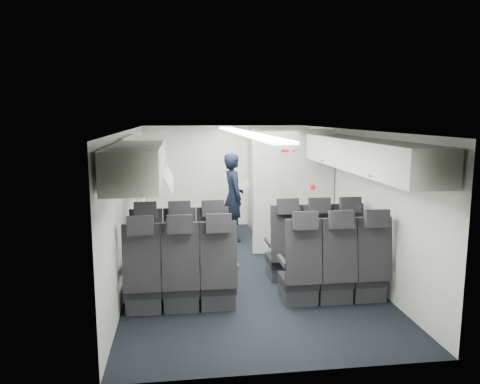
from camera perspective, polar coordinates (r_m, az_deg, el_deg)
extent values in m
cube|color=black|center=(7.38, 0.42, -9.39)|extent=(3.40, 6.00, 0.01)
cube|color=white|center=(6.99, 0.44, 7.58)|extent=(3.40, 6.00, 0.01)
cube|color=silver|center=(10.05, -1.96, 1.95)|extent=(3.40, 0.01, 2.15)
cube|color=silver|center=(4.24, 6.14, -8.38)|extent=(3.40, 0.01, 2.15)
cube|color=silver|center=(7.08, -13.34, -1.41)|extent=(0.01, 6.00, 2.15)
cube|color=silver|center=(7.53, 13.35, -0.77)|extent=(0.01, 6.00, 2.15)
cube|color=white|center=(6.99, 0.44, 7.26)|extent=(0.25, 5.52, 0.03)
cube|color=black|center=(6.81, -11.09, -8.73)|extent=(0.44, 0.46, 0.12)
cube|color=#2D2D33|center=(6.86, -11.05, -10.00)|extent=(0.42, 0.42, 0.22)
cube|color=black|center=(6.48, -11.33, -5.54)|extent=(0.44, 0.20, 0.80)
cube|color=black|center=(6.34, -11.47, -2.16)|extent=(0.30, 0.12, 0.23)
cube|color=#2D2D33|center=(6.72, -13.06, -6.56)|extent=(0.05, 0.40, 0.06)
cube|color=#2D2D33|center=(6.69, -9.29, -6.51)|extent=(0.05, 0.40, 0.06)
cube|color=black|center=(6.80, -7.26, -8.67)|extent=(0.44, 0.46, 0.12)
cube|color=#2D2D33|center=(6.85, -7.23, -9.94)|extent=(0.42, 0.42, 0.22)
cube|color=black|center=(6.46, -7.33, -5.47)|extent=(0.44, 0.20, 0.80)
cube|color=black|center=(6.32, -7.40, -2.08)|extent=(0.30, 0.12, 0.23)
cube|color=#2D2D33|center=(6.69, -9.20, -6.50)|extent=(0.05, 0.40, 0.06)
cube|color=#2D2D33|center=(6.69, -5.41, -6.42)|extent=(0.05, 0.40, 0.06)
cube|color=black|center=(6.81, -3.43, -8.57)|extent=(0.44, 0.46, 0.12)
cube|color=#2D2D33|center=(6.87, -3.42, -9.84)|extent=(0.42, 0.42, 0.22)
cube|color=black|center=(6.48, -3.33, -5.37)|extent=(0.44, 0.20, 0.80)
cube|color=black|center=(6.34, -3.33, -1.99)|extent=(0.30, 0.12, 0.23)
cube|color=#2D2D33|center=(6.69, -5.33, -6.42)|extent=(0.05, 0.40, 0.06)
cube|color=#2D2D33|center=(6.72, -1.55, -6.31)|extent=(0.05, 0.40, 0.06)
cube|color=black|center=(6.96, 5.23, -8.20)|extent=(0.44, 0.46, 0.12)
cube|color=#2D2D33|center=(7.01, 5.21, -9.45)|extent=(0.42, 0.42, 0.22)
cube|color=black|center=(6.63, 5.70, -5.06)|extent=(0.44, 0.20, 0.80)
cube|color=black|center=(6.50, 5.86, -1.74)|extent=(0.30, 0.12, 0.23)
cube|color=#2D2D33|center=(6.81, 3.50, -6.12)|extent=(0.05, 0.40, 0.06)
cube|color=#2D2D33|center=(6.91, 7.10, -5.96)|extent=(0.05, 0.40, 0.06)
cube|color=black|center=(7.07, 8.82, -8.00)|extent=(0.44, 0.46, 0.12)
cube|color=#2D2D33|center=(7.12, 8.79, -9.23)|extent=(0.42, 0.42, 0.22)
cube|color=black|center=(6.75, 9.44, -4.89)|extent=(0.44, 0.20, 0.80)
cube|color=black|center=(6.62, 9.66, -1.63)|extent=(0.30, 0.12, 0.23)
cube|color=#2D2D33|center=(6.91, 7.19, -5.96)|extent=(0.05, 0.40, 0.06)
cube|color=#2D2D33|center=(7.03, 10.67, -5.78)|extent=(0.05, 0.40, 0.06)
cube|color=black|center=(7.21, 12.28, -7.77)|extent=(0.44, 0.46, 0.12)
cube|color=#2D2D33|center=(7.26, 12.24, -8.98)|extent=(0.42, 0.42, 0.22)
cube|color=black|center=(6.89, 13.03, -4.71)|extent=(0.44, 0.20, 0.80)
cube|color=black|center=(6.76, 13.30, -1.51)|extent=(0.30, 0.12, 0.23)
cube|color=#2D2D33|center=(7.03, 10.75, -5.77)|extent=(0.05, 0.40, 0.06)
cube|color=#2D2D33|center=(7.18, 14.10, -5.58)|extent=(0.05, 0.40, 0.06)
cube|color=black|center=(5.97, -11.61, -11.39)|extent=(0.44, 0.46, 0.12)
cube|color=#2D2D33|center=(6.02, -11.56, -12.82)|extent=(0.42, 0.42, 0.22)
cube|color=black|center=(5.61, -11.91, -7.88)|extent=(0.44, 0.20, 0.80)
cube|color=black|center=(5.46, -12.09, -4.02)|extent=(0.30, 0.12, 0.23)
cube|color=#2D2D33|center=(5.87, -13.89, -8.94)|extent=(0.05, 0.40, 0.06)
cube|color=#2D2D33|center=(5.83, -9.54, -8.90)|extent=(0.05, 0.40, 0.06)
cube|color=black|center=(5.95, -7.20, -11.33)|extent=(0.44, 0.46, 0.12)
cube|color=#2D2D33|center=(6.01, -7.16, -12.76)|extent=(0.42, 0.42, 0.22)
cube|color=black|center=(5.60, -7.27, -7.81)|extent=(0.44, 0.20, 0.80)
cube|color=black|center=(5.44, -7.35, -3.93)|extent=(0.30, 0.12, 0.23)
cube|color=#2D2D33|center=(5.83, -9.44, -8.90)|extent=(0.05, 0.40, 0.06)
cube|color=#2D2D33|center=(5.83, -5.06, -8.80)|extent=(0.05, 0.40, 0.06)
cube|color=black|center=(5.97, -2.79, -11.20)|extent=(0.44, 0.46, 0.12)
cube|color=#2D2D33|center=(6.02, -2.78, -12.63)|extent=(0.42, 0.42, 0.22)
cube|color=black|center=(5.61, -2.63, -7.68)|extent=(0.44, 0.20, 0.80)
cube|color=black|center=(5.46, -2.62, -3.82)|extent=(0.30, 0.12, 0.23)
cube|color=#2D2D33|center=(5.83, -4.96, -8.80)|extent=(0.05, 0.40, 0.06)
cube|color=#2D2D33|center=(5.87, -0.62, -8.66)|extent=(0.05, 0.40, 0.06)
cube|color=black|center=(6.13, 7.11, -10.68)|extent=(0.44, 0.46, 0.12)
cube|color=#2D2D33|center=(6.19, 7.08, -12.08)|extent=(0.42, 0.42, 0.22)
cube|color=black|center=(5.79, 7.75, -7.22)|extent=(0.44, 0.20, 0.80)
cube|color=black|center=(5.65, 7.98, -3.47)|extent=(0.30, 0.12, 0.23)
cube|color=#2D2D33|center=(5.97, 5.17, -8.39)|extent=(0.05, 0.40, 0.06)
cube|color=#2D2D33|center=(6.08, 9.26, -8.15)|extent=(0.05, 0.40, 0.06)
cube|color=black|center=(6.26, 11.17, -10.38)|extent=(0.44, 0.46, 0.12)
cube|color=#2D2D33|center=(6.31, 11.12, -11.75)|extent=(0.42, 0.42, 0.22)
cube|color=black|center=(5.92, 11.99, -6.97)|extent=(0.44, 0.20, 0.80)
cube|color=black|center=(5.78, 12.28, -3.29)|extent=(0.30, 0.12, 0.23)
cube|color=#2D2D33|center=(6.08, 9.36, -8.14)|extent=(0.05, 0.40, 0.06)
cube|color=#2D2D33|center=(6.22, 13.28, -7.87)|extent=(0.05, 0.40, 0.06)
cube|color=black|center=(6.41, 15.04, -10.04)|extent=(0.44, 0.46, 0.12)
cube|color=#2D2D33|center=(6.47, 14.98, -11.38)|extent=(0.42, 0.42, 0.22)
cube|color=black|center=(6.09, 16.01, -6.69)|extent=(0.44, 0.20, 0.80)
cube|color=black|center=(5.95, 16.37, -3.11)|extent=(0.30, 0.12, 0.23)
cube|color=#2D2D33|center=(6.22, 13.36, -7.87)|extent=(0.05, 0.40, 0.06)
cube|color=#2D2D33|center=(6.39, 17.09, -7.57)|extent=(0.05, 0.40, 0.06)
cube|color=silver|center=(4.96, -12.48, 3.31)|extent=(0.52, 1.80, 0.40)
cylinder|color=slate|center=(4.97, -9.54, 1.55)|extent=(0.04, 0.10, 0.04)
cube|color=#9E9E93|center=(6.72, -11.19, 3.15)|extent=(0.52, 1.70, 0.04)
cube|color=silver|center=(6.72, -13.46, 4.79)|extent=(0.06, 1.70, 0.44)
cube|color=silver|center=(5.88, -11.74, 4.24)|extent=(0.52, 0.04, 0.40)
cube|color=silver|center=(7.53, -10.85, 5.33)|extent=(0.52, 0.04, 0.40)
cube|color=silver|center=(6.72, -9.03, 2.27)|extent=(0.21, 1.61, 0.38)
cube|color=silver|center=(5.49, 18.13, 3.62)|extent=(0.52, 1.80, 0.40)
cylinder|color=slate|center=(5.40, 15.66, 1.95)|extent=(0.04, 0.10, 0.04)
cube|color=silver|center=(7.10, 12.03, 5.06)|extent=(0.52, 1.70, 0.40)
cylinder|color=slate|center=(7.03, 10.06, 3.78)|extent=(0.04, 0.10, 0.04)
cube|color=silver|center=(8.07, 6.54, 0.08)|extent=(1.40, 0.12, 2.13)
cube|color=white|center=(7.88, 5.85, 5.04)|extent=(0.24, 0.01, 0.10)
cube|color=red|center=(7.86, 5.51, 5.03)|extent=(0.13, 0.01, 0.04)
cube|color=red|center=(7.90, 6.57, 5.03)|extent=(0.05, 0.01, 0.03)
cylinder|color=white|center=(8.07, 8.87, 0.57)|extent=(0.11, 0.01, 0.11)
cylinder|color=red|center=(8.07, 8.89, 0.56)|extent=(0.09, 0.01, 0.09)
cube|color=#939399|center=(9.93, 3.67, 1.12)|extent=(0.85, 0.50, 1.90)
cube|color=#3F3F42|center=(9.76, 3.94, -1.71)|extent=(0.80, 0.01, 0.02)
cube|color=#3F3F42|center=(9.67, 3.97, 1.19)|extent=(0.80, 0.01, 0.02)
cube|color=#3F3F42|center=(9.61, 4.01, 4.15)|extent=(0.80, 0.01, 0.02)
cube|color=silver|center=(8.61, -11.91, -0.32)|extent=(0.10, 0.92, 1.86)
cylinder|color=black|center=(8.54, -11.62, 3.00)|extent=(0.03, 0.22, 0.22)
cube|color=gold|center=(8.90, -11.39, 0.32)|extent=(0.02, 0.10, 0.75)
cylinder|color=white|center=(7.82, -12.61, 1.29)|extent=(0.01, 0.11, 0.11)
cylinder|color=red|center=(7.82, -12.54, 1.29)|extent=(0.01, 0.09, 0.09)
imported|color=black|center=(8.87, -0.84, -0.61)|extent=(0.49, 0.66, 1.67)
cube|color=black|center=(6.40, -11.83, 4.05)|extent=(0.49, 0.38, 0.26)
cube|color=white|center=(8.81, 0.43, 0.88)|extent=(0.20, 0.03, 0.14)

